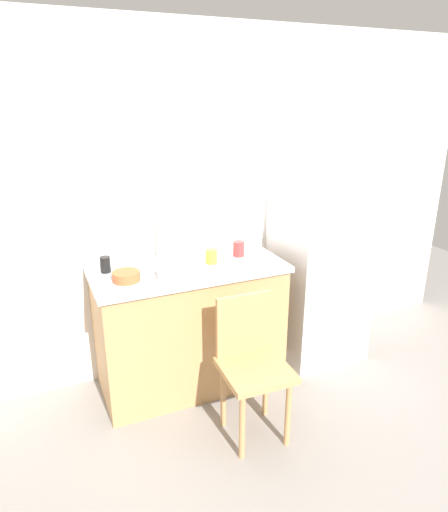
{
  "coord_description": "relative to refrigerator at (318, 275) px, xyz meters",
  "views": [
    {
      "loc": [
        -1.19,
        -2.1,
        2.03
      ],
      "look_at": [
        -0.0,
        0.6,
        0.97
      ],
      "focal_mm": 31.7,
      "sensor_mm": 36.0,
      "label": 1
    }
  ],
  "objects": [
    {
      "name": "faucet",
      "position": [
        -1.23,
        0.25,
        0.39
      ],
      "size": [
        0.02,
        0.02,
        0.29
      ],
      "primitive_type": "cylinder",
      "color": "#B7B7BC",
      "rests_on": "countertop"
    },
    {
      "name": "cup_black",
      "position": [
        -1.63,
        0.11,
        0.3
      ],
      "size": [
        0.07,
        0.07,
        0.11
      ],
      "primitive_type": "cylinder",
      "color": "black",
      "rests_on": "countertop"
    },
    {
      "name": "cup_yellow",
      "position": [
        -0.92,
        -0.02,
        0.3
      ],
      "size": [
        0.08,
        0.08,
        0.1
      ],
      "primitive_type": "cylinder",
      "color": "yellow",
      "rests_on": "countertop"
    },
    {
      "name": "countertop",
      "position": [
        -1.09,
        0.0,
        0.23
      ],
      "size": [
        1.32,
        0.64,
        0.04
      ],
      "primitive_type": "cube",
      "color": "#B7B7BC",
      "rests_on": "cabinet_base"
    },
    {
      "name": "back_wall",
      "position": [
        -0.84,
        0.35,
        0.58
      ],
      "size": [
        4.8,
        0.1,
        2.51
      ],
      "primitive_type": "cube",
      "color": "white",
      "rests_on": "ground_plane"
    },
    {
      "name": "cup_red",
      "position": [
        -0.69,
        0.04,
        0.3
      ],
      "size": [
        0.08,
        0.08,
        0.11
      ],
      "primitive_type": "cylinder",
      "color": "red",
      "rests_on": "countertop"
    },
    {
      "name": "terracotta_bowl",
      "position": [
        -1.53,
        -0.09,
        0.28
      ],
      "size": [
        0.17,
        0.17,
        0.06
      ],
      "primitive_type": "cylinder",
      "color": "#B25B33",
      "rests_on": "countertop"
    },
    {
      "name": "ground_plane",
      "position": [
        -0.84,
        -0.65,
        -0.67
      ],
      "size": [
        8.0,
        8.0,
        0.0
      ],
      "primitive_type": "plane",
      "color": "gray"
    },
    {
      "name": "refrigerator",
      "position": [
        0.0,
        0.0,
        0.0
      ],
      "size": [
        0.64,
        0.6,
        1.35
      ],
      "primitive_type": "cube",
      "color": "white",
      "rests_on": "ground_plane"
    },
    {
      "name": "cup_white",
      "position": [
        -1.32,
        -0.18,
        0.3
      ],
      "size": [
        0.07,
        0.07,
        0.1
      ],
      "primitive_type": "cylinder",
      "color": "white",
      "rests_on": "countertop"
    },
    {
      "name": "cabinet_base",
      "position": [
        -1.09,
        0.0,
        -0.23
      ],
      "size": [
        1.28,
        0.6,
        0.88
      ],
      "primitive_type": "cube",
      "color": "tan",
      "rests_on": "ground_plane"
    },
    {
      "name": "dish_tray",
      "position": [
        -1.19,
        -0.01,
        0.27
      ],
      "size": [
        0.28,
        0.2,
        0.05
      ],
      "primitive_type": "cube",
      "color": "white",
      "rests_on": "countertop"
    },
    {
      "name": "chair",
      "position": [
        -0.92,
        -0.64,
        -0.18
      ],
      "size": [
        0.42,
        0.42,
        0.89
      ],
      "rotation": [
        0.0,
        0.0,
        -0.04
      ],
      "color": "tan",
      "rests_on": "ground_plane"
    }
  ]
}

